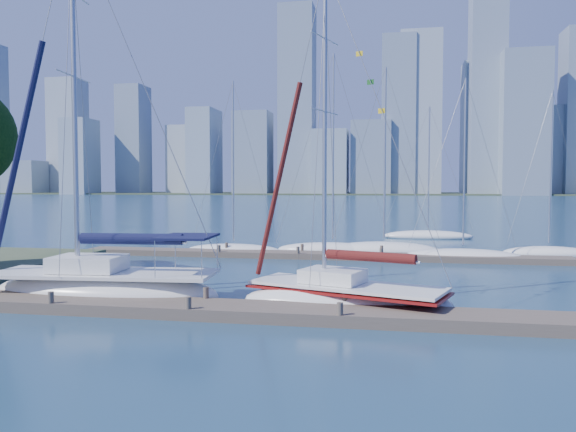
# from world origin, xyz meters

# --- Properties ---
(ground) EXTENTS (700.00, 700.00, 0.00)m
(ground) POSITION_xyz_m (0.00, 0.00, 0.00)
(ground) COLOR navy
(ground) RESTS_ON ground
(near_dock) EXTENTS (26.00, 2.00, 0.40)m
(near_dock) POSITION_xyz_m (0.00, 0.00, 0.20)
(near_dock) COLOR brown
(near_dock) RESTS_ON ground
(far_dock) EXTENTS (30.00, 1.80, 0.36)m
(far_dock) POSITION_xyz_m (2.00, 16.00, 0.18)
(far_dock) COLOR brown
(far_dock) RESTS_ON ground
(far_shore) EXTENTS (800.00, 100.00, 1.50)m
(far_shore) POSITION_xyz_m (0.00, 320.00, 0.00)
(far_shore) COLOR #38472D
(far_shore) RESTS_ON ground
(sailboat_navy) EXTENTS (9.53, 3.76, 15.56)m
(sailboat_navy) POSITION_xyz_m (-4.49, 1.86, 1.16)
(sailboat_navy) COLOR white
(sailboat_navy) RESTS_ON ground
(sailboat_maroon) EXTENTS (7.99, 4.83, 12.85)m
(sailboat_maroon) POSITION_xyz_m (4.95, 1.94, 1.07)
(sailboat_maroon) COLOR white
(sailboat_maroon) RESTS_ON ground
(bg_boat_1) EXTENTS (6.77, 3.56, 11.64)m
(bg_boat_1) POSITION_xyz_m (-3.71, 17.50, 0.23)
(bg_boat_1) COLOR white
(bg_boat_1) RESTS_ON ground
(bg_boat_2) EXTENTS (7.66, 2.92, 13.50)m
(bg_boat_2) POSITION_xyz_m (2.74, 18.91, 0.26)
(bg_boat_2) COLOR white
(bg_boat_2) RESTS_ON ground
(bg_boat_3) EXTENTS (7.71, 4.68, 12.54)m
(bg_boat_3) POSITION_xyz_m (6.12, 19.00, 0.27)
(bg_boat_3) COLOR white
(bg_boat_3) RESTS_ON ground
(bg_boat_4) EXTENTS (7.31, 4.58, 11.19)m
(bg_boat_4) POSITION_xyz_m (10.84, 16.63, 0.24)
(bg_boat_4) COLOR white
(bg_boat_4) RESTS_ON ground
(bg_boat_5) EXTENTS (6.02, 3.60, 10.71)m
(bg_boat_5) POSITION_xyz_m (16.41, 19.44, 0.23)
(bg_boat_5) COLOR white
(bg_boat_5) RESTS_ON ground
(bg_boat_7) EXTENTS (7.63, 2.69, 11.52)m
(bg_boat_7) POSITION_xyz_m (9.68, 30.92, 0.23)
(bg_boat_7) COLOR white
(bg_boat_7) RESTS_ON ground
(skyline) EXTENTS (502.70, 51.31, 120.24)m
(skyline) POSITION_xyz_m (21.43, 290.41, 36.30)
(skyline) COLOR gray
(skyline) RESTS_ON ground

